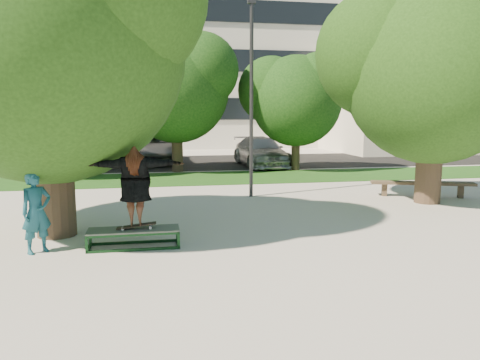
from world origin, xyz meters
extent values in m
plane|color=#AFA8A1|center=(0.00, 0.00, 0.00)|extent=(120.00, 120.00, 0.00)
cube|color=#154513|center=(1.00, 9.50, 0.01)|extent=(30.00, 4.00, 0.02)
cube|color=black|center=(0.00, 16.00, 0.01)|extent=(40.00, 8.00, 0.01)
cylinder|color=#38281E|center=(-4.20, 1.00, 1.60)|extent=(0.84, 0.84, 3.20)
sphere|color=#1B3B10|center=(-4.20, 1.00, 4.07)|extent=(5.80, 5.80, 5.80)
cylinder|color=#38281E|center=(6.00, 3.00, 1.50)|extent=(0.76, 0.76, 3.00)
sphere|color=#1B3B10|center=(6.00, 3.00, 3.78)|extent=(5.20, 5.20, 5.20)
sphere|color=#1B3B10|center=(4.70, 3.78, 4.43)|extent=(3.90, 3.90, 3.90)
cylinder|color=#38281E|center=(-6.50, 11.00, 1.40)|extent=(0.44, 0.44, 2.80)
sphere|color=black|center=(-6.50, 11.00, 3.46)|extent=(4.40, 4.40, 4.40)
sphere|color=black|center=(-7.60, 11.66, 4.01)|extent=(3.30, 3.30, 3.30)
sphere|color=black|center=(-5.51, 10.56, 4.23)|extent=(3.08, 3.08, 3.08)
cylinder|color=#38281E|center=(-1.00, 12.00, 1.50)|extent=(0.50, 0.50, 3.00)
sphere|color=black|center=(-1.00, 12.00, 3.72)|extent=(4.80, 4.80, 4.80)
sphere|color=black|center=(-2.20, 12.72, 4.32)|extent=(3.60, 3.60, 3.60)
sphere|color=black|center=(0.08, 11.52, 4.56)|extent=(3.36, 3.36, 3.36)
cylinder|color=#38281E|center=(4.50, 11.50, 1.30)|extent=(0.40, 0.40, 2.60)
sphere|color=black|center=(4.50, 11.50, 3.23)|extent=(4.20, 4.20, 4.20)
sphere|color=black|center=(3.45, 12.13, 3.75)|extent=(3.15, 3.15, 3.15)
sphere|color=black|center=(5.45, 11.08, 3.96)|extent=(2.94, 2.94, 2.94)
cylinder|color=#2D2D30|center=(1.00, 5.00, 3.00)|extent=(0.12, 0.12, 6.00)
cube|color=#2D2D30|center=(1.00, 5.00, 6.05)|extent=(0.25, 0.15, 0.12)
cube|color=silver|center=(-2.00, 32.00, 8.00)|extent=(30.00, 14.00, 16.00)
cube|color=black|center=(-2.00, 24.94, 3.00)|extent=(27.60, 0.12, 1.60)
cube|color=black|center=(-2.00, 24.94, 6.50)|extent=(27.60, 0.12, 1.60)
cube|color=black|center=(-2.00, 24.94, 10.00)|extent=(27.60, 0.12, 1.60)
cube|color=silver|center=(18.00, 22.00, 4.00)|extent=(15.00, 10.00, 8.00)
cube|color=#475147|center=(-2.50, -0.26, 0.36)|extent=(1.80, 0.60, 0.03)
cylinder|color=white|center=(-2.71, -0.34, 0.40)|extent=(0.06, 0.03, 0.06)
cylinder|color=white|center=(-2.71, -0.18, 0.40)|extent=(0.06, 0.03, 0.06)
cylinder|color=white|center=(-2.17, -0.34, 0.40)|extent=(0.06, 0.03, 0.06)
cylinder|color=white|center=(-2.17, -0.18, 0.40)|extent=(0.06, 0.03, 0.06)
cube|color=black|center=(-2.44, -0.26, 0.44)|extent=(0.78, 0.20, 0.10)
imported|color=brown|center=(-2.44, -0.26, 1.24)|extent=(1.98, 0.68, 1.58)
imported|color=#195060|center=(-4.30, -0.29, 0.80)|extent=(0.69, 0.66, 1.60)
cube|color=brown|center=(5.28, 4.30, 0.21)|extent=(0.20, 0.20, 0.43)
cube|color=brown|center=(7.49, 3.51, 0.21)|extent=(0.20, 0.20, 0.43)
cube|color=brown|center=(6.39, 3.90, 0.45)|extent=(3.15, 1.47, 0.09)
imported|color=silver|center=(-8.11, 16.28, 0.71)|extent=(1.92, 4.24, 1.41)
imported|color=black|center=(-5.00, 14.04, 0.71)|extent=(1.94, 4.43, 1.42)
imported|color=#5B5C61|center=(-2.00, 16.32, 0.80)|extent=(2.88, 5.85, 1.60)
imported|color=#ABAAAF|center=(3.28, 13.50, 0.73)|extent=(2.25, 5.08, 1.45)
camera|label=1|loc=(-2.06, -9.59, 2.66)|focal=35.00mm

